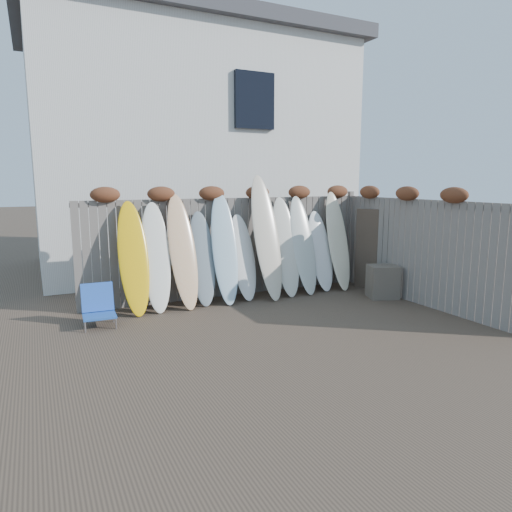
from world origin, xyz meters
name	(u,v)px	position (x,y,z in m)	size (l,w,h in m)	color
ground	(289,328)	(0.00, 0.00, 0.00)	(80.00, 80.00, 0.00)	#493A2D
back_fence	(233,238)	(0.06, 2.39, 1.18)	(6.05, 0.28, 2.24)	slate
right_fence	(419,245)	(2.99, 0.25, 1.14)	(0.28, 4.40, 2.24)	slate
house	(189,149)	(0.50, 6.50, 3.20)	(8.50, 5.50, 6.33)	silver
beach_chair	(98,306)	(-2.72, 1.52, 0.31)	(0.53, 0.56, 0.68)	#2355B1
wooden_crate	(383,282)	(2.69, 0.86, 0.33)	(0.57, 0.47, 0.66)	#4C4039
lattice_panel	(381,251)	(3.03, 1.36, 0.87)	(0.05, 1.16, 1.74)	#412F27
surfboard_0	(134,258)	(-2.03, 1.96, 1.00)	(0.52, 0.07, 2.08)	yellow
surfboard_1	(156,257)	(-1.63, 1.99, 0.98)	(0.51, 0.07, 2.05)	white
surfboard_2	(183,251)	(-1.13, 1.97, 1.05)	(0.51, 0.07, 2.19)	#F9B58D
surfboard_3	(202,258)	(-0.74, 2.03, 0.89)	(0.49, 0.07, 1.84)	gray
surfboard_4	(225,248)	(-0.30, 1.96, 1.06)	(0.49, 0.07, 2.21)	#ADD1E4
surfboard_5	(243,257)	(0.12, 2.02, 0.84)	(0.50, 0.07, 1.75)	white
surfboard_6	(267,237)	(0.58, 1.92, 1.23)	(0.55, 0.07, 2.57)	beige
surfboard_7	(286,246)	(1.05, 1.97, 1.01)	(0.54, 0.07, 2.10)	silver
surfboard_8	(303,245)	(1.46, 1.95, 1.02)	(0.52, 0.07, 2.11)	silver
surfboard_9	(321,251)	(1.94, 2.00, 0.85)	(0.53, 0.07, 1.77)	white
surfboard_10	(338,241)	(2.34, 1.95, 1.06)	(0.48, 0.07, 2.20)	beige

